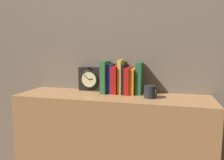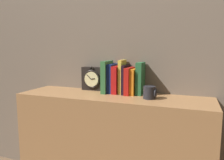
{
  "view_description": "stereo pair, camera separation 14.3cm",
  "coord_description": "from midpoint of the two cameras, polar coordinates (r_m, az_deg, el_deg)",
  "views": [
    {
      "loc": [
        0.36,
        -1.37,
        1.04
      ],
      "look_at": [
        0.0,
        0.0,
        0.84
      ],
      "focal_mm": 35.0,
      "sensor_mm": 36.0,
      "label": 1
    },
    {
      "loc": [
        0.5,
        -1.32,
        1.04
      ],
      "look_at": [
        0.0,
        0.0,
        0.84
      ],
      "focal_mm": 35.0,
      "sensor_mm": 36.0,
      "label": 2
    }
  ],
  "objects": [
    {
      "name": "wall_back",
      "position": [
        1.63,
        5.24,
        17.15
      ],
      "size": [
        6.0,
        0.05,
        2.6
      ],
      "color": "#756656",
      "rests_on": "ground_plane"
    },
    {
      "name": "bookshelf",
      "position": [
        1.56,
        2.74,
        -17.44
      ],
      "size": [
        1.28,
        0.35,
        0.74
      ],
      "color": "#A87547",
      "rests_on": "ground_plane"
    },
    {
      "name": "clock",
      "position": [
        1.62,
        -2.45,
        0.34
      ],
      "size": [
        0.17,
        0.07,
        0.18
      ],
      "color": "black",
      "rests_on": "bookshelf"
    },
    {
      "name": "book_slot0_green",
      "position": [
        1.53,
        1.34,
        0.83
      ],
      "size": [
        0.04,
        0.15,
        0.22
      ],
      "color": "#306836",
      "rests_on": "bookshelf"
    },
    {
      "name": "book_slot1_navy",
      "position": [
        1.53,
        2.73,
        0.42
      ],
      "size": [
        0.04,
        0.14,
        0.2
      ],
      "color": "navy",
      "rests_on": "bookshelf"
    },
    {
      "name": "book_slot2_red",
      "position": [
        1.52,
        4.13,
        0.11
      ],
      "size": [
        0.04,
        0.14,
        0.19
      ],
      "color": "red",
      "rests_on": "bookshelf"
    },
    {
      "name": "book_slot3_yellow",
      "position": [
        1.51,
        5.39,
        0.86
      ],
      "size": [
        0.02,
        0.12,
        0.23
      ],
      "color": "yellow",
      "rests_on": "bookshelf"
    },
    {
      "name": "book_slot4_black",
      "position": [
        1.5,
        6.27,
        0.13
      ],
      "size": [
        0.02,
        0.14,
        0.2
      ],
      "color": "black",
      "rests_on": "bookshelf"
    },
    {
      "name": "book_slot5_red",
      "position": [
        1.49,
        7.27,
        -0.23
      ],
      "size": [
        0.03,
        0.15,
        0.18
      ],
      "color": "#B61811",
      "rests_on": "bookshelf"
    },
    {
      "name": "book_slot6_orange",
      "position": [
        1.49,
        8.52,
        -0.44
      ],
      "size": [
        0.03,
        0.14,
        0.17
      ],
      "color": "orange",
      "rests_on": "bookshelf"
    },
    {
      "name": "book_slot7_green",
      "position": [
        1.49,
        10.15,
        0.37
      ],
      "size": [
        0.04,
        0.12,
        0.22
      ],
      "color": "#266035",
      "rests_on": "bookshelf"
    },
    {
      "name": "mug",
      "position": [
        1.38,
        12.81,
        -3.25
      ],
      "size": [
        0.08,
        0.08,
        0.08
      ],
      "color": "#232328",
      "rests_on": "bookshelf"
    }
  ]
}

